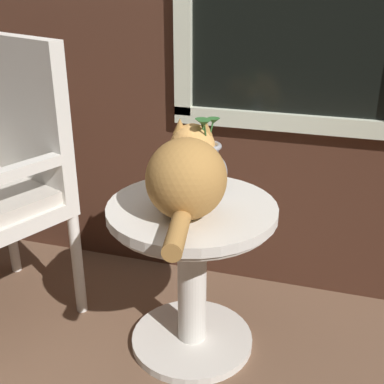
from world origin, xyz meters
TOP-DOWN VIEW (x-y plane):
  - ground_plane at (0.00, 0.00)m, footprint 6.00×6.00m
  - wicker_side_table at (0.26, 0.24)m, footprint 0.59×0.59m
  - cat at (0.26, 0.19)m, footprint 0.31×0.60m
  - pewter_vase_with_ivy at (0.28, 0.34)m, footprint 0.15×0.15m

SIDE VIEW (x-z plane):
  - ground_plane at x=0.00m, z-range 0.00..0.00m
  - wicker_side_table at x=0.26m, z-range 0.11..0.69m
  - pewter_vase_with_ivy at x=0.28m, z-range 0.54..0.82m
  - cat at x=0.26m, z-range 0.58..0.86m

